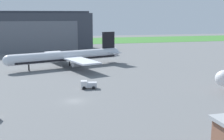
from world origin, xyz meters
TOP-DOWN VIEW (x-y plane):
  - ground_plane at (0.00, 0.00)m, footprint 440.00×440.00m
  - grass_field_strip at (0.00, 164.76)m, footprint 440.00×56.00m
  - maintenance_hangar at (-13.91, 109.42)m, footprint 71.72×30.20m
  - airliner_far_right at (3.02, 47.90)m, footprint 47.18×40.60m
  - stair_truck at (5.32, 11.35)m, footprint 4.75×2.95m

SIDE VIEW (x-z plane):
  - ground_plane at x=0.00m, z-range 0.00..0.00m
  - grass_field_strip at x=0.00m, z-range 0.00..0.08m
  - stair_truck at x=5.32m, z-range 0.05..2.34m
  - airliner_far_right at x=3.02m, z-range -2.45..11.07m
  - maintenance_hangar at x=-13.91m, z-range -0.46..22.42m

